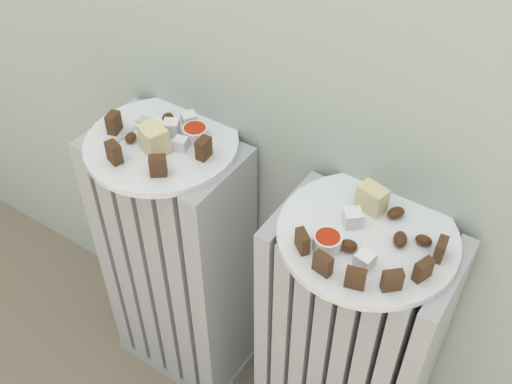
# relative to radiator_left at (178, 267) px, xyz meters

# --- Properties ---
(radiator_left) EXTENTS (0.29, 0.17, 0.64)m
(radiator_left) POSITION_rel_radiator_left_xyz_m (0.00, 0.00, 0.00)
(radiator_left) COLOR #B2B2B7
(radiator_left) RESTS_ON ground_plane
(radiator_right) EXTENTS (0.29, 0.17, 0.64)m
(radiator_right) POSITION_rel_radiator_left_xyz_m (0.39, 0.00, 0.00)
(radiator_right) COLOR #B2B2B7
(radiator_right) RESTS_ON ground_plane
(plate_left) EXTENTS (0.27, 0.27, 0.01)m
(plate_left) POSITION_rel_radiator_left_xyz_m (0.00, 0.00, 0.33)
(plate_left) COLOR white
(plate_left) RESTS_ON radiator_left
(plate_right) EXTENTS (0.27, 0.27, 0.01)m
(plate_right) POSITION_rel_radiator_left_xyz_m (0.39, 0.00, 0.33)
(plate_right) COLOR white
(plate_right) RESTS_ON radiator_right
(dark_cake_slice_left_0) EXTENTS (0.02, 0.03, 0.04)m
(dark_cake_slice_left_0) POSITION_rel_radiator_left_xyz_m (-0.08, -0.02, 0.35)
(dark_cake_slice_left_0) COLOR #56351E
(dark_cake_slice_left_0) RESTS_ON plate_left
(dark_cake_slice_left_1) EXTENTS (0.03, 0.02, 0.04)m
(dark_cake_slice_left_1) POSITION_rel_radiator_left_xyz_m (-0.03, -0.08, 0.35)
(dark_cake_slice_left_1) COLOR #56351E
(dark_cake_slice_left_1) RESTS_ON plate_left
(dark_cake_slice_left_2) EXTENTS (0.03, 0.03, 0.04)m
(dark_cake_slice_left_2) POSITION_rel_radiator_left_xyz_m (0.05, -0.07, 0.35)
(dark_cake_slice_left_2) COLOR #56351E
(dark_cake_slice_left_2) RESTS_ON plate_left
(dark_cake_slice_left_3) EXTENTS (0.02, 0.03, 0.04)m
(dark_cake_slice_left_3) POSITION_rel_radiator_left_xyz_m (0.09, 0.01, 0.35)
(dark_cake_slice_left_3) COLOR #56351E
(dark_cake_slice_left_3) RESTS_ON plate_left
(marble_cake_slice_left_0) EXTENTS (0.06, 0.05, 0.05)m
(marble_cake_slice_left_0) POSITION_rel_radiator_left_xyz_m (0.01, -0.03, 0.36)
(marble_cake_slice_left_0) COLOR beige
(marble_cake_slice_left_0) RESTS_ON plate_left
(turkish_delight_left_0) EXTENTS (0.03, 0.03, 0.03)m
(turkish_delight_left_0) POSITION_rel_radiator_left_xyz_m (-0.02, 0.01, 0.35)
(turkish_delight_left_0) COLOR white
(turkish_delight_left_0) RESTS_ON plate_left
(turkish_delight_left_1) EXTENTS (0.03, 0.03, 0.02)m
(turkish_delight_left_1) POSITION_rel_radiator_left_xyz_m (0.04, 0.00, 0.35)
(turkish_delight_left_1) COLOR white
(turkish_delight_left_1) RESTS_ON plate_left
(turkish_delight_left_2) EXTENTS (0.03, 0.03, 0.03)m
(turkish_delight_left_2) POSITION_rel_radiator_left_xyz_m (0.00, 0.03, 0.35)
(turkish_delight_left_2) COLOR white
(turkish_delight_left_2) RESTS_ON plate_left
(turkish_delight_left_3) EXTENTS (0.03, 0.03, 0.02)m
(turkish_delight_left_3) POSITION_rel_radiator_left_xyz_m (0.01, 0.06, 0.35)
(turkish_delight_left_3) COLOR white
(turkish_delight_left_3) RESTS_ON plate_left
(medjool_date_left_0) EXTENTS (0.02, 0.03, 0.01)m
(medjool_date_left_0) POSITION_rel_radiator_left_xyz_m (-0.04, -0.03, 0.34)
(medjool_date_left_0) COLOR #4C2814
(medjool_date_left_0) RESTS_ON plate_left
(medjool_date_left_1) EXTENTS (0.03, 0.03, 0.02)m
(medjool_date_left_1) POSITION_rel_radiator_left_xyz_m (-0.02, 0.05, 0.34)
(medjool_date_left_1) COLOR #4C2814
(medjool_date_left_1) RESTS_ON plate_left
(jam_bowl_left) EXTENTS (0.04, 0.04, 0.02)m
(jam_bowl_left) POSITION_rel_radiator_left_xyz_m (0.04, 0.04, 0.35)
(jam_bowl_left) COLOR white
(jam_bowl_left) RESTS_ON plate_left
(dark_cake_slice_right_0) EXTENTS (0.03, 0.03, 0.03)m
(dark_cake_slice_right_0) POSITION_rel_radiator_left_xyz_m (0.33, -0.08, 0.35)
(dark_cake_slice_right_0) COLOR #56351E
(dark_cake_slice_right_0) RESTS_ON plate_right
(dark_cake_slice_right_1) EXTENTS (0.03, 0.02, 0.03)m
(dark_cake_slice_right_1) POSITION_rel_radiator_left_xyz_m (0.37, -0.10, 0.35)
(dark_cake_slice_right_1) COLOR #56351E
(dark_cake_slice_right_1) RESTS_ON plate_right
(dark_cake_slice_right_2) EXTENTS (0.03, 0.02, 0.03)m
(dark_cake_slice_right_2) POSITION_rel_radiator_left_xyz_m (0.42, -0.10, 0.35)
(dark_cake_slice_right_2) COLOR #56351E
(dark_cake_slice_right_2) RESTS_ON plate_right
(dark_cake_slice_right_3) EXTENTS (0.03, 0.03, 0.03)m
(dark_cake_slice_right_3) POSITION_rel_radiator_left_xyz_m (0.46, -0.08, 0.35)
(dark_cake_slice_right_3) COLOR #56351E
(dark_cake_slice_right_3) RESTS_ON plate_right
(dark_cake_slice_right_4) EXTENTS (0.02, 0.03, 0.03)m
(dark_cake_slice_right_4) POSITION_rel_radiator_left_xyz_m (0.49, -0.04, 0.35)
(dark_cake_slice_right_4) COLOR #56351E
(dark_cake_slice_right_4) RESTS_ON plate_right
(dark_cake_slice_right_5) EXTENTS (0.02, 0.03, 0.03)m
(dark_cake_slice_right_5) POSITION_rel_radiator_left_xyz_m (0.49, 0.01, 0.35)
(dark_cake_slice_right_5) COLOR #56351E
(dark_cake_slice_right_5) RESTS_ON plate_right
(marble_cake_slice_right_0) EXTENTS (0.05, 0.04, 0.04)m
(marble_cake_slice_right_0) POSITION_rel_radiator_left_xyz_m (0.37, 0.05, 0.36)
(marble_cake_slice_right_0) COLOR beige
(marble_cake_slice_right_0) RESTS_ON plate_right
(turkish_delight_right_0) EXTENTS (0.04, 0.04, 0.03)m
(turkish_delight_right_0) POSITION_rel_radiator_left_xyz_m (0.36, 0.00, 0.35)
(turkish_delight_right_0) COLOR white
(turkish_delight_right_0) RESTS_ON plate_right
(turkish_delight_right_1) EXTENTS (0.03, 0.03, 0.02)m
(turkish_delight_right_1) POSITION_rel_radiator_left_xyz_m (0.41, -0.06, 0.35)
(turkish_delight_right_1) COLOR white
(turkish_delight_right_1) RESTS_ON plate_right
(medjool_date_right_0) EXTENTS (0.03, 0.02, 0.02)m
(medjool_date_right_0) POSITION_rel_radiator_left_xyz_m (0.46, 0.02, 0.34)
(medjool_date_right_0) COLOR #4C2814
(medjool_date_right_0) RESTS_ON plate_right
(medjool_date_right_1) EXTENTS (0.03, 0.03, 0.01)m
(medjool_date_right_1) POSITION_rel_radiator_left_xyz_m (0.41, 0.05, 0.34)
(medjool_date_right_1) COLOR #4C2814
(medjool_date_right_1) RESTS_ON plate_right
(medjool_date_right_2) EXTENTS (0.03, 0.02, 0.02)m
(medjool_date_right_2) POSITION_rel_radiator_left_xyz_m (0.38, -0.05, 0.34)
(medjool_date_right_2) COLOR #4C2814
(medjool_date_right_2) RESTS_ON plate_right
(medjool_date_right_3) EXTENTS (0.03, 0.03, 0.02)m
(medjool_date_right_3) POSITION_rel_radiator_left_xyz_m (0.44, 0.01, 0.34)
(medjool_date_right_3) COLOR #4C2814
(medjool_date_right_3) RESTS_ON plate_right
(jam_bowl_right) EXTENTS (0.04, 0.04, 0.02)m
(jam_bowl_right) POSITION_rel_radiator_left_xyz_m (0.35, -0.06, 0.35)
(jam_bowl_right) COLOR white
(jam_bowl_right) RESTS_ON plate_right
(fork) EXTENTS (0.02, 0.10, 0.00)m
(fork) POSITION_rel_radiator_left_xyz_m (-0.06, -0.00, 0.34)
(fork) COLOR silver
(fork) RESTS_ON plate_left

